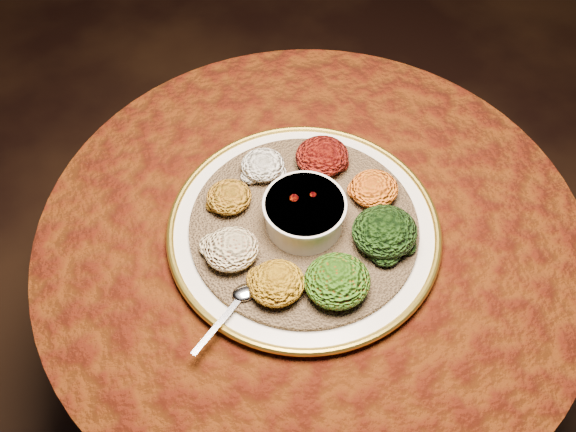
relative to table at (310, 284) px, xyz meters
name	(u,v)px	position (x,y,z in m)	size (l,w,h in m)	color
table	(310,284)	(0.00, 0.00, 0.00)	(0.96, 0.96, 0.73)	black
platter	(304,229)	(-0.02, 0.00, 0.19)	(0.58, 0.58, 0.02)	silver
injera	(304,225)	(-0.02, 0.00, 0.20)	(0.39, 0.39, 0.01)	olive
stew_bowl	(304,212)	(-0.02, 0.00, 0.24)	(0.14, 0.14, 0.06)	silver
spoon	(241,298)	(-0.16, -0.10, 0.21)	(0.13, 0.09, 0.01)	silver
portion_ayib	(263,165)	(-0.04, 0.14, 0.23)	(0.08, 0.07, 0.04)	silver
portion_kitfo	(322,156)	(0.06, 0.12, 0.23)	(0.10, 0.09, 0.05)	black
portion_tikil	(374,189)	(0.12, 0.02, 0.23)	(0.08, 0.08, 0.04)	#BD870F
portion_gomen	(385,232)	(0.10, -0.07, 0.23)	(0.11, 0.10, 0.05)	black
portion_mixveg	(337,281)	(-0.01, -0.13, 0.23)	(0.11, 0.10, 0.05)	#9D350A
portion_kik	(277,283)	(-0.10, -0.10, 0.23)	(0.09, 0.08, 0.04)	#AF7A0F
portion_timatim	(231,249)	(-0.15, -0.02, 0.23)	(0.09, 0.09, 0.04)	maroon
portion_shiro	(229,197)	(-0.12, 0.09, 0.23)	(0.08, 0.07, 0.04)	#9C5E12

